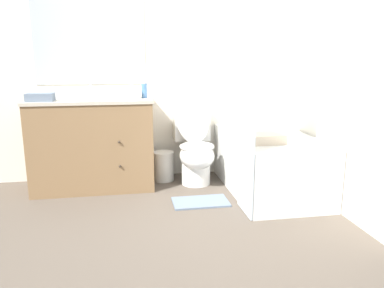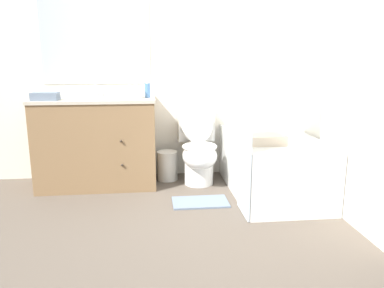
{
  "view_description": "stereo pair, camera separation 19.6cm",
  "coord_description": "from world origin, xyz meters",
  "px_view_note": "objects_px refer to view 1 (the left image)",
  "views": [
    {
      "loc": [
        -0.4,
        -2.44,
        1.26
      ],
      "look_at": [
        0.15,
        0.69,
        0.53
      ],
      "focal_mm": 35.0,
      "sensor_mm": 36.0,
      "label": 1
    },
    {
      "loc": [
        -0.2,
        -2.47,
        1.26
      ],
      "look_at": [
        0.15,
        0.69,
        0.53
      ],
      "focal_mm": 35.0,
      "sensor_mm": 36.0,
      "label": 2
    }
  ],
  "objects_px": {
    "tissue_box": "(133,93)",
    "toilet": "(195,149)",
    "soap_dispenser": "(144,90)",
    "bath_towel_folded": "(264,138)",
    "hand_towel_folded": "(40,97)",
    "vanity_cabinet": "(93,143)",
    "bathtub": "(268,162)",
    "wastebasket": "(164,166)",
    "sink_faucet": "(92,93)",
    "bath_mat": "(200,202)"
  },
  "relations": [
    {
      "from": "sink_faucet",
      "to": "bathtub",
      "type": "distance_m",
      "value": 1.88
    },
    {
      "from": "bathtub",
      "to": "sink_faucet",
      "type": "bearing_deg",
      "value": 161.07
    },
    {
      "from": "soap_dispenser",
      "to": "sink_faucet",
      "type": "bearing_deg",
      "value": 157.75
    },
    {
      "from": "bath_towel_folded",
      "to": "tissue_box",
      "type": "bearing_deg",
      "value": 148.83
    },
    {
      "from": "vanity_cabinet",
      "to": "bath_towel_folded",
      "type": "xyz_separation_m",
      "value": [
        1.5,
        -0.69,
        0.14
      ]
    },
    {
      "from": "vanity_cabinet",
      "to": "soap_dispenser",
      "type": "distance_m",
      "value": 0.72
    },
    {
      "from": "vanity_cabinet",
      "to": "toilet",
      "type": "relative_size",
      "value": 1.42
    },
    {
      "from": "sink_faucet",
      "to": "toilet",
      "type": "bearing_deg",
      "value": -12.12
    },
    {
      "from": "soap_dispenser",
      "to": "bathtub",
      "type": "bearing_deg",
      "value": -17.42
    },
    {
      "from": "hand_towel_folded",
      "to": "bath_towel_folded",
      "type": "distance_m",
      "value": 2.03
    },
    {
      "from": "hand_towel_folded",
      "to": "bath_towel_folded",
      "type": "bearing_deg",
      "value": -15.83
    },
    {
      "from": "vanity_cabinet",
      "to": "hand_towel_folded",
      "type": "bearing_deg",
      "value": -160.63
    },
    {
      "from": "hand_towel_folded",
      "to": "soap_dispenser",
      "type": "bearing_deg",
      "value": 7.27
    },
    {
      "from": "sink_faucet",
      "to": "wastebasket",
      "type": "xyz_separation_m",
      "value": [
        0.7,
        -0.1,
        -0.77
      ]
    },
    {
      "from": "bath_mat",
      "to": "bathtub",
      "type": "bearing_deg",
      "value": 17.3
    },
    {
      "from": "bathtub",
      "to": "wastebasket",
      "type": "height_order",
      "value": "bathtub"
    },
    {
      "from": "bathtub",
      "to": "soap_dispenser",
      "type": "relative_size",
      "value": 8.07
    },
    {
      "from": "bathtub",
      "to": "bath_mat",
      "type": "bearing_deg",
      "value": -162.7
    },
    {
      "from": "toilet",
      "to": "wastebasket",
      "type": "distance_m",
      "value": 0.39
    },
    {
      "from": "vanity_cabinet",
      "to": "sink_faucet",
      "type": "xyz_separation_m",
      "value": [
        -0.0,
        0.18,
        0.47
      ]
    },
    {
      "from": "vanity_cabinet",
      "to": "bath_mat",
      "type": "relative_size",
      "value": 2.35
    },
    {
      "from": "hand_towel_folded",
      "to": "bath_towel_folded",
      "type": "height_order",
      "value": "hand_towel_folded"
    },
    {
      "from": "sink_faucet",
      "to": "bath_mat",
      "type": "xyz_separation_m",
      "value": [
        0.96,
        -0.79,
        -0.91
      ]
    },
    {
      "from": "sink_faucet",
      "to": "bath_mat",
      "type": "bearing_deg",
      "value": -39.73
    },
    {
      "from": "bath_mat",
      "to": "hand_towel_folded",
      "type": "bearing_deg",
      "value": 161.34
    },
    {
      "from": "soap_dispenser",
      "to": "hand_towel_folded",
      "type": "height_order",
      "value": "soap_dispenser"
    },
    {
      "from": "sink_faucet",
      "to": "toilet",
      "type": "relative_size",
      "value": 0.17
    },
    {
      "from": "tissue_box",
      "to": "bath_towel_folded",
      "type": "height_order",
      "value": "tissue_box"
    },
    {
      "from": "vanity_cabinet",
      "to": "bath_mat",
      "type": "distance_m",
      "value": 1.22
    },
    {
      "from": "toilet",
      "to": "tissue_box",
      "type": "distance_m",
      "value": 0.85
    },
    {
      "from": "wastebasket",
      "to": "bath_towel_folded",
      "type": "xyz_separation_m",
      "value": [
        0.8,
        -0.78,
        0.44
      ]
    },
    {
      "from": "tissue_box",
      "to": "bath_mat",
      "type": "height_order",
      "value": "tissue_box"
    },
    {
      "from": "sink_faucet",
      "to": "bath_towel_folded",
      "type": "distance_m",
      "value": 1.77
    },
    {
      "from": "hand_towel_folded",
      "to": "bathtub",
      "type": "bearing_deg",
      "value": -6.64
    },
    {
      "from": "toilet",
      "to": "bath_mat",
      "type": "height_order",
      "value": "toilet"
    },
    {
      "from": "tissue_box",
      "to": "soap_dispenser",
      "type": "distance_m",
      "value": 0.11
    },
    {
      "from": "hand_towel_folded",
      "to": "bath_mat",
      "type": "relative_size",
      "value": 0.48
    },
    {
      "from": "sink_faucet",
      "to": "bathtub",
      "type": "relative_size",
      "value": 0.1
    },
    {
      "from": "toilet",
      "to": "hand_towel_folded",
      "type": "height_order",
      "value": "hand_towel_folded"
    },
    {
      "from": "bath_towel_folded",
      "to": "wastebasket",
      "type": "bearing_deg",
      "value": 135.82
    },
    {
      "from": "vanity_cabinet",
      "to": "bathtub",
      "type": "relative_size",
      "value": 0.86
    },
    {
      "from": "bathtub",
      "to": "hand_towel_folded",
      "type": "height_order",
      "value": "hand_towel_folded"
    },
    {
      "from": "wastebasket",
      "to": "bath_towel_folded",
      "type": "relative_size",
      "value": 0.96
    },
    {
      "from": "hand_towel_folded",
      "to": "bath_mat",
      "type": "height_order",
      "value": "hand_towel_folded"
    },
    {
      "from": "wastebasket",
      "to": "soap_dispenser",
      "type": "relative_size",
      "value": 1.82
    },
    {
      "from": "sink_faucet",
      "to": "soap_dispenser",
      "type": "xyz_separation_m",
      "value": [
        0.51,
        -0.21,
        0.04
      ]
    },
    {
      "from": "soap_dispenser",
      "to": "bath_towel_folded",
      "type": "relative_size",
      "value": 0.53
    },
    {
      "from": "bathtub",
      "to": "wastebasket",
      "type": "bearing_deg",
      "value": 153.85
    },
    {
      "from": "soap_dispenser",
      "to": "bath_towel_folded",
      "type": "distance_m",
      "value": 1.25
    },
    {
      "from": "tissue_box",
      "to": "toilet",
      "type": "bearing_deg",
      "value": -0.78
    }
  ]
}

